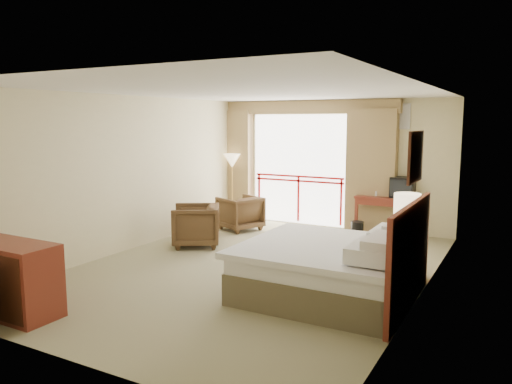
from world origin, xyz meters
The scene contains 29 objects.
floor centered at (0.00, 0.00, 0.00)m, with size 7.00×7.00×0.00m, color #89835C.
ceiling centered at (0.00, 0.00, 2.70)m, with size 7.00×7.00×0.00m, color white.
wall_back centered at (0.00, 3.50, 1.35)m, with size 5.00×5.00×0.00m, color beige.
wall_front centered at (0.00, -3.50, 1.35)m, with size 5.00×5.00×0.00m, color beige.
wall_left centered at (-2.50, 0.00, 1.35)m, with size 7.00×7.00×0.00m, color beige.
wall_right centered at (2.50, 0.00, 1.35)m, with size 7.00×7.00×0.00m, color beige.
balcony_door centered at (-0.80, 3.48, 1.20)m, with size 2.40×2.40×0.00m, color white.
balcony_railing centered at (-0.80, 3.46, 0.81)m, with size 2.09×0.03×1.02m.
curtain_left centered at (-2.45, 3.35, 1.25)m, with size 1.00×0.26×2.50m, color olive.
curtain_right centered at (0.85, 3.35, 1.25)m, with size 1.00×0.26×2.50m, color olive.
valance centered at (-0.80, 3.38, 2.55)m, with size 4.40×0.22×0.28m, color olive.
hvac_vent centered at (1.30, 3.47, 2.35)m, with size 0.50×0.04×0.50m, color silver.
bed centered at (1.50, -0.60, 0.38)m, with size 2.13×2.06×0.97m.
headboard centered at (2.46, -0.60, 0.65)m, with size 0.06×2.10×1.30m, color maroon.
framed_art centered at (2.47, -0.60, 1.85)m, with size 0.04×0.72×0.60m.
nightstand centered at (2.14, 0.63, 0.27)m, with size 0.38×0.45×0.54m, color maroon.
table_lamp centered at (2.14, 0.68, 1.06)m, with size 0.38×0.38×0.67m.
phone centered at (2.09, 0.48, 0.58)m, with size 0.17×0.13×0.08m, color black.
desk centered at (1.20, 3.35, 0.60)m, with size 1.18×0.57×0.77m.
tv centered at (1.50, 3.29, 0.97)m, with size 0.45×0.36×0.41m.
coffee_maker centered at (0.85, 3.30, 0.90)m, with size 0.12×0.12×0.26m, color black.
cup centered at (1.00, 3.25, 0.82)m, with size 0.07×0.07×0.10m, color white.
wastebasket centered at (0.75, 2.83, 0.15)m, with size 0.24×0.24×0.30m, color black.
armchair_far centered at (-1.59, 2.26, 0.00)m, with size 0.76×0.78×0.71m, color #452D18.
armchair_near centered at (-1.60, 0.69, 0.00)m, with size 0.81×0.83×0.76m, color #452D18.
side_table centered at (-1.79, 1.34, 0.33)m, with size 0.45×0.45×0.49m.
book centered at (-1.79, 1.34, 0.49)m, with size 0.19×0.25×0.02m, color white.
floor_lamp centered at (-2.29, 3.08, 1.31)m, with size 0.39×0.39×1.52m.
dresser centered at (-1.63, -3.02, 0.43)m, with size 1.30×0.55×0.87m.
Camera 1 is at (3.63, -6.57, 2.26)m, focal length 35.00 mm.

